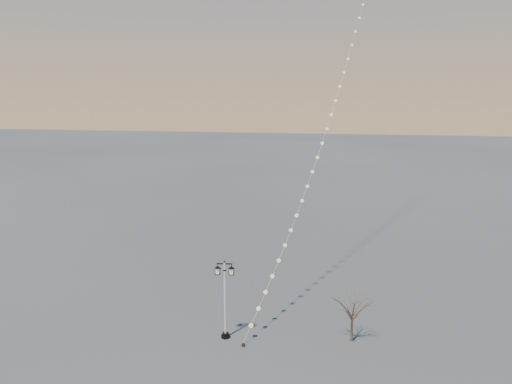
# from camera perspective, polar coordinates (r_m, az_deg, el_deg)

# --- Properties ---
(ground) EXTENTS (300.00, 300.00, 0.00)m
(ground) POSITION_cam_1_polar(r_m,az_deg,el_deg) (36.22, -1.97, -16.96)
(ground) COLOR #414242
(ground) RESTS_ON ground
(street_lamp) EXTENTS (1.46, 0.64, 5.77)m
(street_lamp) POSITION_cam_1_polar(r_m,az_deg,el_deg) (35.58, -3.58, -11.79)
(street_lamp) COLOR black
(street_lamp) RESTS_ON ground
(bare_tree) EXTENTS (2.22, 2.22, 3.68)m
(bare_tree) POSITION_cam_1_polar(r_m,az_deg,el_deg) (35.98, 11.04, -12.84)
(bare_tree) COLOR #4F402D
(bare_tree) RESTS_ON ground
(kite_train) EXTENTS (12.22, 36.60, 39.87)m
(kite_train) POSITION_cam_1_polar(r_m,az_deg,el_deg) (48.74, 9.26, 14.71)
(kite_train) COLOR black
(kite_train) RESTS_ON ground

